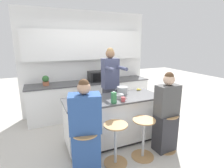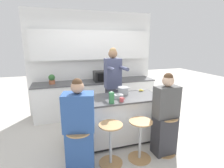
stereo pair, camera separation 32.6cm
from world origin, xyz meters
name	(u,v)px [view 1 (the left image)]	position (x,y,z in m)	size (l,w,h in m)	color
ground_plane	(113,140)	(0.00, 0.00, 0.00)	(16.00, 16.00, 0.00)	beige
wall_back	(87,56)	(0.00, 1.76, 1.54)	(3.41, 0.22, 2.70)	white
back_counter	(91,98)	(0.00, 1.45, 0.45)	(3.17, 0.64, 0.90)	white
kitchen_island	(113,119)	(0.00, 0.00, 0.45)	(1.84, 0.72, 0.88)	black
bar_stool_leftmost	(86,152)	(-0.74, -0.68, 0.37)	(0.38, 0.38, 0.68)	tan
bar_stool_center_left	(116,142)	(-0.25, -0.63, 0.37)	(0.38, 0.38, 0.68)	tan
bar_stool_center_right	(143,137)	(0.25, -0.66, 0.37)	(0.38, 0.38, 0.68)	tan
bar_stool_rightmost	(166,131)	(0.74, -0.65, 0.37)	(0.38, 0.38, 0.68)	tan
person_cooking	(110,88)	(0.19, 0.59, 0.90)	(0.37, 0.59, 1.79)	#383842
person_wrapped_blanket	(86,131)	(-0.72, -0.64, 0.67)	(0.49, 0.37, 1.42)	#2D5193
person_seated_near	(166,116)	(0.71, -0.64, 0.65)	(0.41, 0.28, 1.42)	#333338
cooking_pot	(122,90)	(0.27, 0.17, 0.95)	(0.31, 0.22, 0.15)	#B7BABC
fruit_bowl	(119,96)	(0.09, -0.03, 0.91)	(0.18, 0.18, 0.07)	#B7BABC
coffee_cup_near	(123,99)	(0.07, -0.25, 0.92)	(0.10, 0.07, 0.08)	#DB4C51
banana_bunch	(138,90)	(0.70, 0.26, 0.90)	(0.14, 0.10, 0.04)	yellow
juice_carton	(114,98)	(-0.12, -0.28, 0.98)	(0.07, 0.07, 0.21)	#38844C
microwave	(99,76)	(0.21, 1.41, 1.03)	(0.54, 0.34, 0.26)	black
potted_plant	(46,80)	(-1.10, 1.45, 1.02)	(0.15, 0.15, 0.24)	#A86042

